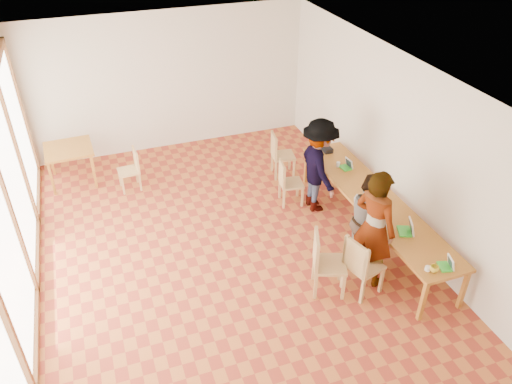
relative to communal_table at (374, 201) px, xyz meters
The scene contains 24 objects.
ground 2.63m from the communal_table, behind, with size 8.00×8.00×0.00m, color #B05B2A.
wall_back 5.15m from the communal_table, 119.46° to the left, with size 6.00×0.10×3.00m, color beige.
wall_right 1.03m from the communal_table, 40.45° to the left, with size 0.10×8.00×3.00m, color beige.
window_wall 5.53m from the communal_table, behind, with size 0.10×8.00×3.00m, color white.
ceiling 3.44m from the communal_table, behind, with size 6.00×8.00×0.04m, color white.
communal_table is the anchor object (origin of this frame).
side_table 5.92m from the communal_table, 143.11° to the left, with size 0.90×0.90×0.75m.
chair_near 1.67m from the communal_table, 146.56° to the right, with size 0.61×0.61×0.54m.
chair_mid 1.49m from the communal_table, 128.25° to the right, with size 0.58×0.58×0.53m.
chair_far 1.72m from the communal_table, 125.74° to the left, with size 0.47×0.47×0.47m.
chair_empty 2.49m from the communal_table, 107.95° to the left, with size 0.50×0.50×0.50m.
chair_spare 4.63m from the communal_table, 141.37° to the left, with size 0.41×0.41×0.44m.
person_near 1.14m from the communal_table, 122.72° to the right, with size 0.70×0.46×1.92m, color gray.
person_mid 0.71m from the communal_table, 128.08° to the right, with size 0.79×0.61×1.62m, color gray.
person_far 1.21m from the communal_table, 116.25° to the left, with size 1.15×0.66×1.78m, color gray.
laptop_near 1.81m from the communal_table, 88.25° to the right, with size 0.23×0.25×0.18m.
laptop_mid 0.96m from the communal_table, 90.65° to the right, with size 0.30×0.32×0.22m.
laptop_far 1.05m from the communal_table, 87.65° to the left, with size 0.21×0.24×0.18m.
yellow_mug 1.83m from the communal_table, 95.33° to the right, with size 0.12×0.12×0.10m, color gold.
green_bottle 0.22m from the communal_table, 81.74° to the right, with size 0.07×0.07×0.28m, color #1A6339.
clear_glass 1.15m from the communal_table, 94.45° to the left, with size 0.07×0.07×0.09m, color silver.
condiment_cup 1.79m from the communal_table, 97.51° to the right, with size 0.08×0.08×0.06m, color white.
pink_phone 0.38m from the communal_table, 87.02° to the left, with size 0.05×0.10×0.01m, color #E63B72.
black_pouch 1.75m from the communal_table, 90.78° to the left, with size 0.16×0.26×0.09m, color black.
Camera 1 is at (-1.66, -6.21, 5.40)m, focal length 35.00 mm.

